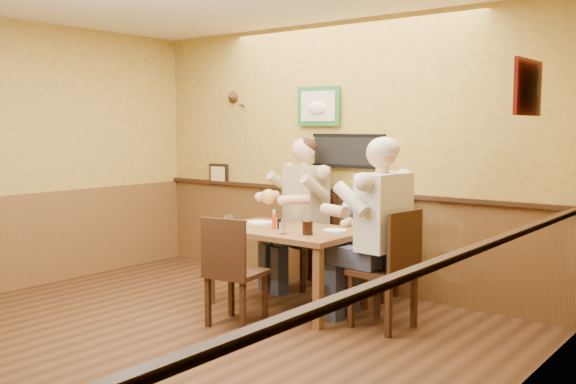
% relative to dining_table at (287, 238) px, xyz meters
% --- Properties ---
extents(room, '(5.02, 5.03, 2.81)m').
position_rel_dining_table_xyz_m(room, '(0.00, -1.33, 1.03)').
color(room, '#321C0F').
rests_on(room, ground).
extents(dining_table, '(1.40, 0.90, 0.75)m').
position_rel_dining_table_xyz_m(dining_table, '(0.00, 0.00, 0.00)').
color(dining_table, brown).
rests_on(dining_table, ground).
extents(chair_back_left, '(0.56, 0.56, 1.00)m').
position_rel_dining_table_xyz_m(chair_back_left, '(-0.32, 0.72, -0.16)').
color(chair_back_left, '#351E10').
rests_on(chair_back_left, ground).
extents(chair_back_right, '(0.39, 0.39, 0.79)m').
position_rel_dining_table_xyz_m(chair_back_right, '(0.51, 0.78, -0.26)').
color(chair_back_right, '#351E10').
rests_on(chair_back_right, ground).
extents(chair_right_end, '(0.51, 0.51, 1.01)m').
position_rel_dining_table_xyz_m(chair_right_end, '(1.04, -0.01, -0.15)').
color(chair_right_end, '#351E10').
rests_on(chair_right_end, ground).
extents(chair_near_side, '(0.50, 0.50, 0.95)m').
position_rel_dining_table_xyz_m(chair_near_side, '(-0.00, -0.70, -0.19)').
color(chair_near_side, '#351E10').
rests_on(chair_near_side, ground).
extents(diner_tan_shirt, '(0.80, 0.80, 1.42)m').
position_rel_dining_table_xyz_m(diner_tan_shirt, '(-0.32, 0.72, 0.05)').
color(diner_tan_shirt, tan).
rests_on(diner_tan_shirt, ground).
extents(diner_blue_polo, '(0.55, 0.55, 1.13)m').
position_rel_dining_table_xyz_m(diner_blue_polo, '(0.51, 0.78, -0.09)').
color(diner_blue_polo, '#7C92BA').
rests_on(diner_blue_polo, ground).
extents(diner_white_elder, '(0.72, 0.72, 1.45)m').
position_rel_dining_table_xyz_m(diner_white_elder, '(1.04, -0.01, 0.07)').
color(diner_white_elder, silver).
rests_on(diner_white_elder, ground).
extents(water_glass_left, '(0.08, 0.08, 0.12)m').
position_rel_dining_table_xyz_m(water_glass_left, '(-0.47, -0.30, 0.15)').
color(water_glass_left, white).
rests_on(water_glass_left, dining_table).
extents(water_glass_mid, '(0.08, 0.08, 0.11)m').
position_rel_dining_table_xyz_m(water_glass_mid, '(0.16, -0.26, 0.14)').
color(water_glass_mid, white).
rests_on(water_glass_mid, dining_table).
extents(cola_tumbler, '(0.10, 0.10, 0.12)m').
position_rel_dining_table_xyz_m(cola_tumbler, '(0.37, -0.18, 0.15)').
color(cola_tumbler, black).
rests_on(cola_tumbler, dining_table).
extents(hot_sauce_bottle, '(0.04, 0.04, 0.16)m').
position_rel_dining_table_xyz_m(hot_sauce_bottle, '(-0.06, -0.12, 0.17)').
color(hot_sauce_bottle, red).
rests_on(hot_sauce_bottle, dining_table).
extents(salt_shaker, '(0.04, 0.04, 0.08)m').
position_rel_dining_table_xyz_m(salt_shaker, '(-0.21, 0.07, 0.13)').
color(salt_shaker, white).
rests_on(salt_shaker, dining_table).
extents(pepper_shaker, '(0.05, 0.05, 0.09)m').
position_rel_dining_table_xyz_m(pepper_shaker, '(-0.04, -0.07, 0.14)').
color(pepper_shaker, black).
rests_on(pepper_shaker, dining_table).
extents(plate_far_left, '(0.31, 0.31, 0.02)m').
position_rel_dining_table_xyz_m(plate_far_left, '(-0.42, 0.09, 0.10)').
color(plate_far_left, white).
rests_on(plate_far_left, dining_table).
extents(plate_far_right, '(0.27, 0.27, 0.01)m').
position_rel_dining_table_xyz_m(plate_far_right, '(0.45, 0.14, 0.10)').
color(plate_far_right, silver).
rests_on(plate_far_right, dining_table).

